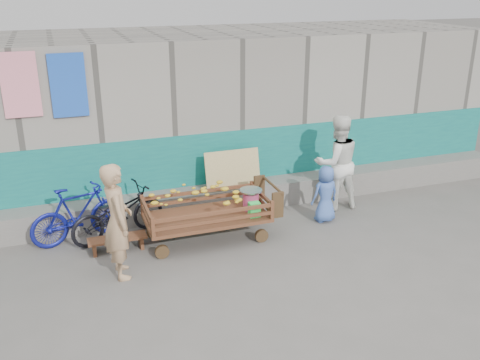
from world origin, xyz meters
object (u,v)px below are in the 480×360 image
object	(u,v)px
woman	(337,163)
bicycle_blue	(79,214)
banana_cart	(204,205)
child	(325,194)
bicycle_dark	(118,213)
bench	(118,241)
vendor_man	(118,221)

from	to	relation	value
woman	bicycle_blue	world-z (taller)	woman
banana_cart	child	world-z (taller)	child
banana_cart	bicycle_dark	distance (m)	1.42
banana_cart	bicycle_dark	size ratio (longest dim) A/B	1.31
bench	woman	size ratio (longest dim) A/B	0.51
vendor_man	child	world-z (taller)	vendor_man
banana_cart	bench	distance (m)	1.45
banana_cart	bicycle_blue	bearing A→B (deg)	160.37
banana_cart	vendor_man	distance (m)	1.56
banana_cart	bicycle_dark	xyz separation A→B (m)	(-1.28, 0.57, -0.19)
woman	child	world-z (taller)	woman
bench	vendor_man	world-z (taller)	vendor_man
child	bicycle_blue	distance (m)	4.10
bicycle_dark	child	bearing A→B (deg)	-118.83
vendor_man	woman	distance (m)	4.18
banana_cart	bicycle_blue	xyz separation A→B (m)	(-1.88, 0.67, -0.14)
vendor_man	bench	bearing A→B (deg)	-6.17
bench	bicycle_dark	xyz separation A→B (m)	(0.09, 0.45, 0.26)
bench	woman	distance (m)	4.06
banana_cart	woman	xyz separation A→B (m)	(2.62, 0.49, 0.26)
banana_cart	bicycle_blue	distance (m)	2.01
vendor_man	child	bearing A→B (deg)	-82.79
woman	child	xyz separation A→B (m)	(-0.45, -0.46, -0.37)
child	bench	bearing A→B (deg)	-7.34
woman	child	distance (m)	0.74
bicycle_dark	bench	bearing A→B (deg)	149.23
vendor_man	bicycle_blue	xyz separation A→B (m)	(-0.47, 1.29, -0.37)
bench	child	distance (m)	3.56
child	bicycle_blue	xyz separation A→B (m)	(-4.05, 0.64, -0.03)
vendor_man	woman	xyz separation A→B (m)	(4.03, 1.11, 0.03)
banana_cart	bench	xyz separation A→B (m)	(-1.37, 0.12, -0.45)
woman	banana_cart	bearing A→B (deg)	12.56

